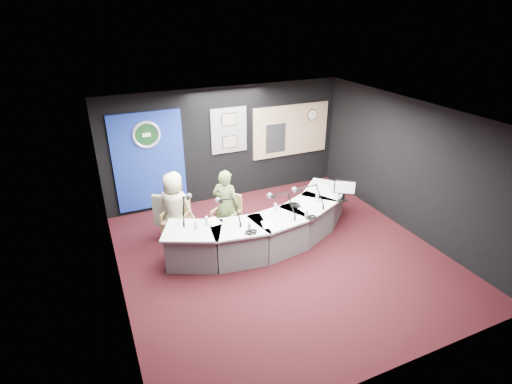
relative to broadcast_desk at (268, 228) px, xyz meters
name	(u,v)px	position (x,y,z in m)	size (l,w,h in m)	color
ground	(282,256)	(0.05, -0.55, -0.38)	(6.00, 6.00, 0.00)	black
ceiling	(286,117)	(0.05, -0.55, 2.42)	(6.00, 6.00, 0.02)	silver
wall_back	(227,144)	(0.05, 2.45, 1.02)	(6.00, 0.02, 2.80)	black
wall_front	(399,290)	(0.05, -3.55, 1.02)	(6.00, 0.02, 2.80)	black
wall_left	(112,226)	(-2.95, -0.55, 1.02)	(0.02, 6.00, 2.80)	black
wall_right	(411,168)	(3.05, -0.55, 1.02)	(0.02, 6.00, 2.80)	black
broadcast_desk	(268,228)	(0.00, 0.00, 0.00)	(4.50, 1.90, 0.75)	silver
backdrop_panel	(149,162)	(-1.85, 2.42, 0.88)	(1.60, 0.05, 2.30)	navy
agency_seal	(146,135)	(-1.85, 2.38, 1.52)	(0.63, 0.63, 0.07)	silver
seal_center	(146,135)	(-1.85, 2.38, 1.52)	(0.48, 0.48, 0.01)	#0E3315
pinboard	(229,131)	(0.10, 2.42, 1.38)	(0.90, 0.04, 1.10)	slate
framed_photo_upper	(229,119)	(0.10, 2.39, 1.65)	(0.34, 0.02, 0.27)	#7D6E5A
framed_photo_lower	(230,142)	(0.10, 2.39, 1.09)	(0.34, 0.02, 0.27)	#7D6E5A
booth_window_frame	(291,130)	(1.80, 2.42, 1.18)	(2.12, 0.06, 1.32)	tan
booth_glow	(291,130)	(1.80, 2.41, 1.18)	(2.00, 0.02, 1.20)	#FFC8A1
equipment_rack	(276,138)	(1.35, 2.39, 1.03)	(0.55, 0.02, 0.75)	black
wall_clock	(312,115)	(2.40, 2.39, 1.52)	(0.28, 0.28, 0.01)	white
armchair_left	(176,218)	(-1.67, 0.89, 0.15)	(0.59, 0.59, 1.05)	#A5894B
armchair_right	(226,218)	(-0.69, 0.56, 0.09)	(0.52, 0.52, 0.92)	#A5894B
draped_jacket	(165,211)	(-1.85, 1.09, 0.24)	(0.50, 0.10, 0.70)	gray
person_man	(175,208)	(-1.67, 0.89, 0.39)	(0.75, 0.49, 1.53)	beige
person_woman	(226,205)	(-0.69, 0.56, 0.40)	(0.56, 0.37, 1.54)	#5A723C
computer_monitor	(344,187)	(1.65, -0.21, 0.70)	(0.45, 0.03, 0.31)	black
desk_phone	(295,205)	(0.60, -0.03, 0.40)	(0.18, 0.15, 0.05)	black
headphones_near	(311,217)	(0.65, -0.58, 0.39)	(0.23, 0.23, 0.04)	black
headphones_far	(251,232)	(-0.63, -0.61, 0.39)	(0.23, 0.23, 0.04)	black
paper_stack	(213,221)	(-1.13, 0.05, 0.38)	(0.23, 0.33, 0.00)	white
notepad	(268,224)	(-0.23, -0.48, 0.38)	(0.21, 0.30, 0.00)	white
boom_mic_a	(186,205)	(-1.56, 0.36, 0.68)	(0.39, 0.68, 0.60)	black
boom_mic_b	(229,207)	(-0.85, -0.06, 0.68)	(0.35, 0.70, 0.60)	black
boom_mic_c	(282,202)	(0.17, -0.27, 0.68)	(0.40, 0.68, 0.60)	black
boom_mic_d	(309,194)	(0.84, -0.16, 0.68)	(0.56, 0.56, 0.60)	black
water_bottles	(276,213)	(0.04, -0.26, 0.46)	(3.17, 0.59, 0.18)	silver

